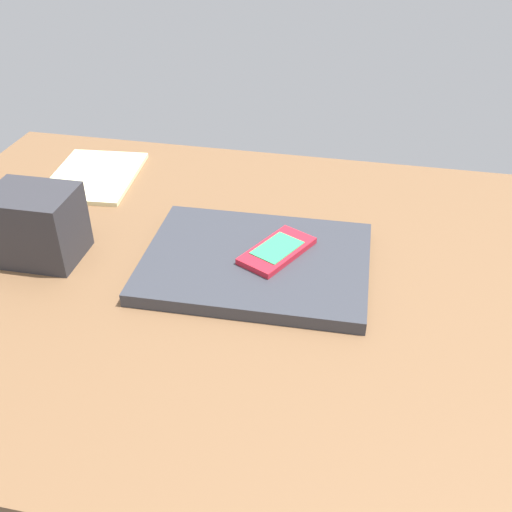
# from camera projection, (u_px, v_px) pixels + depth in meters

# --- Properties ---
(desk_surface) EXTENTS (1.20, 0.80, 0.03)m
(desk_surface) POSITION_uv_depth(u_px,v_px,m) (273.00, 285.00, 0.84)
(desk_surface) COLOR brown
(desk_surface) RESTS_ON ground
(laptop_closed) EXTENTS (0.32, 0.25, 0.02)m
(laptop_closed) POSITION_uv_depth(u_px,v_px,m) (256.00, 262.00, 0.85)
(laptop_closed) COLOR #33353D
(laptop_closed) RESTS_ON desk_surface
(cell_phone_on_laptop) EXTENTS (0.10, 0.13, 0.01)m
(cell_phone_on_laptop) POSITION_uv_depth(u_px,v_px,m) (276.00, 250.00, 0.84)
(cell_phone_on_laptop) COLOR red
(cell_phone_on_laptop) RESTS_ON laptop_closed
(notepad) EXTENTS (0.16, 0.21, 0.01)m
(notepad) POSITION_uv_depth(u_px,v_px,m) (94.00, 176.00, 1.08)
(notepad) COLOR #F2EDB2
(notepad) RESTS_ON desk_surface
(desk_organizer) EXTENTS (0.12, 0.09, 0.10)m
(desk_organizer) POSITION_uv_depth(u_px,v_px,m) (36.00, 225.00, 0.85)
(desk_organizer) COLOR #2D2D33
(desk_organizer) RESTS_ON desk_surface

